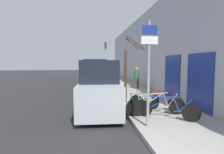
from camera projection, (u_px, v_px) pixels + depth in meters
ground_plane at (96, 92)px, 13.16m from camera, size 80.00×80.00×0.00m
sidewalk_curb at (123, 86)px, 16.26m from camera, size 3.20×32.00×0.15m
building_facade at (142, 52)px, 16.14m from camera, size 0.23×32.00×6.50m
signpost at (149, 69)px, 5.58m from camera, size 0.54×0.11×3.41m
bicycle_0 at (167, 109)px, 6.46m from camera, size 2.00×1.21×0.87m
bicycle_1 at (158, 106)px, 6.92m from camera, size 2.32×0.44×0.92m
bicycle_2 at (144, 103)px, 7.38m from camera, size 1.85×1.21×0.87m
bicycle_3 at (155, 102)px, 7.69m from camera, size 2.14×0.87×0.87m
parked_car_0 at (99, 89)px, 7.95m from camera, size 2.12×4.54×2.34m
parked_car_1 at (94, 77)px, 13.69m from camera, size 2.26×4.21×2.49m
parked_car_2 at (93, 74)px, 19.40m from camera, size 2.02×4.76×2.25m
parked_car_3 at (91, 71)px, 24.51m from camera, size 2.28×4.48×2.48m
pedestrian_near at (136, 76)px, 14.10m from camera, size 0.44×0.38×1.70m
street_tree at (127, 71)px, 9.02m from camera, size 1.14×0.51×3.51m
traffic_light at (106, 56)px, 20.03m from camera, size 0.20×0.30×4.50m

